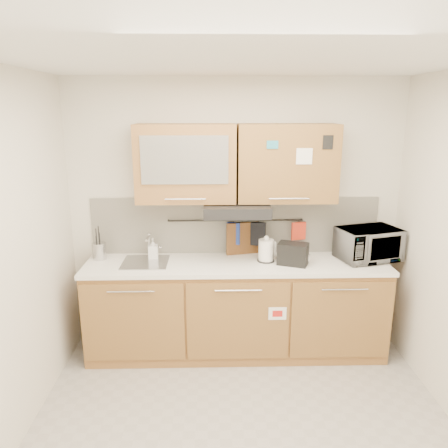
{
  "coord_description": "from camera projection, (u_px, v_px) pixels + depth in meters",
  "views": [
    {
      "loc": [
        -0.21,
        -2.65,
        2.32
      ],
      "look_at": [
        -0.12,
        1.05,
        1.33
      ],
      "focal_mm": 35.0,
      "sensor_mm": 36.0,
      "label": 1
    }
  ],
  "objects": [
    {
      "name": "pot_holder",
      "position": [
        299.0,
        231.0,
        4.26
      ],
      "size": [
        0.14,
        0.05,
        0.17
      ],
      "primitive_type": "cube",
      "rotation": [
        0.0,
        0.0,
        0.21
      ],
      "color": "red",
      "rests_on": "utensil_rail"
    },
    {
      "name": "cutting_board",
      "position": [
        243.0,
        242.0,
        4.28
      ],
      "size": [
        0.32,
        0.1,
        0.4
      ],
      "primitive_type": "cube",
      "rotation": [
        0.0,
        0.0,
        0.23
      ],
      "color": "brown",
      "rests_on": "utensil_rail"
    },
    {
      "name": "wall_back",
      "position": [
        235.0,
        215.0,
        4.27
      ],
      "size": [
        3.2,
        0.0,
        3.2
      ],
      "primitive_type": "plane",
      "rotation": [
        1.57,
        0.0,
        0.0
      ],
      "color": "silver",
      "rests_on": "ground"
    },
    {
      "name": "oven_mitt",
      "position": [
        233.0,
        233.0,
        4.25
      ],
      "size": [
        0.13,
        0.08,
        0.21
      ],
      "primitive_type": "cube",
      "rotation": [
        0.0,
        0.0,
        -0.41
      ],
      "color": "navy",
      "rests_on": "utensil_rail"
    },
    {
      "name": "utensil_rail",
      "position": [
        235.0,
        220.0,
        4.24
      ],
      "size": [
        1.3,
        0.02,
        0.02
      ],
      "primitive_type": "cylinder",
      "rotation": [
        0.0,
        1.57,
        0.0
      ],
      "color": "black",
      "rests_on": "backsplash"
    },
    {
      "name": "microwave",
      "position": [
        368.0,
        244.0,
        4.12
      ],
      "size": [
        0.63,
        0.51,
        0.3
      ],
      "primitive_type": "imported",
      "rotation": [
        0.0,
        0.0,
        0.29
      ],
      "color": "#999999",
      "rests_on": "countertop"
    },
    {
      "name": "base_cabinet",
      "position": [
        236.0,
        313.0,
        4.21
      ],
      "size": [
        2.8,
        0.64,
        0.88
      ],
      "color": "#A9793C",
      "rests_on": "floor"
    },
    {
      "name": "range_hood",
      "position": [
        237.0,
        209.0,
        4.0
      ],
      "size": [
        0.6,
        0.46,
        0.1
      ],
      "primitive_type": "cube",
      "color": "black",
      "rests_on": "upper_cabinets"
    },
    {
      "name": "toaster",
      "position": [
        293.0,
        254.0,
        4.0
      ],
      "size": [
        0.31,
        0.25,
        0.2
      ],
      "rotation": [
        0.0,
        0.0,
        -0.39
      ],
      "color": "black",
      "rests_on": "countertop"
    },
    {
      "name": "utensil_crock",
      "position": [
        99.0,
        251.0,
        4.14
      ],
      "size": [
        0.16,
        0.16,
        0.32
      ],
      "rotation": [
        0.0,
        0.0,
        0.24
      ],
      "color": "#B3B4B8",
      "rests_on": "countertop"
    },
    {
      "name": "ceiling",
      "position": [
        250.0,
        57.0,
        2.49
      ],
      "size": [
        3.2,
        3.2,
        0.0
      ],
      "primitive_type": "plane",
      "rotation": [
        3.14,
        0.0,
        0.0
      ],
      "color": "white",
      "rests_on": "wall_back"
    },
    {
      "name": "floor",
      "position": [
        244.0,
        438.0,
        3.16
      ],
      "size": [
        3.2,
        3.2,
        0.0
      ],
      "primitive_type": "plane",
      "color": "#9E9993",
      "rests_on": "ground"
    },
    {
      "name": "backsplash",
      "position": [
        235.0,
        225.0,
        4.29
      ],
      "size": [
        2.8,
        0.02,
        0.56
      ],
      "primitive_type": "cube",
      "color": "silver",
      "rests_on": "countertop"
    },
    {
      "name": "sink",
      "position": [
        146.0,
        262.0,
        4.07
      ],
      "size": [
        0.42,
        0.4,
        0.26
      ],
      "color": "silver",
      "rests_on": "countertop"
    },
    {
      "name": "countertop",
      "position": [
        237.0,
        265.0,
        4.08
      ],
      "size": [
        2.82,
        0.62,
        0.04
      ],
      "primitive_type": "cube",
      "color": "white",
      "rests_on": "base_cabinet"
    },
    {
      "name": "soap_bottle",
      "position": [
        153.0,
        249.0,
        4.15
      ],
      "size": [
        0.1,
        0.1,
        0.2
      ],
      "primitive_type": "imported",
      "rotation": [
        0.0,
        0.0,
        0.1
      ],
      "color": "#999999",
      "rests_on": "countertop"
    },
    {
      "name": "upper_cabinets",
      "position": [
        236.0,
        163.0,
        3.97
      ],
      "size": [
        1.82,
        0.37,
        0.7
      ],
      "color": "#A9793C",
      "rests_on": "wall_back"
    },
    {
      "name": "kettle",
      "position": [
        266.0,
        251.0,
        4.09
      ],
      "size": [
        0.19,
        0.18,
        0.25
      ],
      "rotation": [
        0.0,
        0.0,
        0.38
      ],
      "color": "white",
      "rests_on": "countertop"
    },
    {
      "name": "dark_pouch",
      "position": [
        258.0,
        234.0,
        4.26
      ],
      "size": [
        0.15,
        0.08,
        0.23
      ],
      "primitive_type": "cube",
      "rotation": [
        0.0,
        0.0,
        -0.25
      ],
      "color": "black",
      "rests_on": "utensil_rail"
    }
  ]
}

